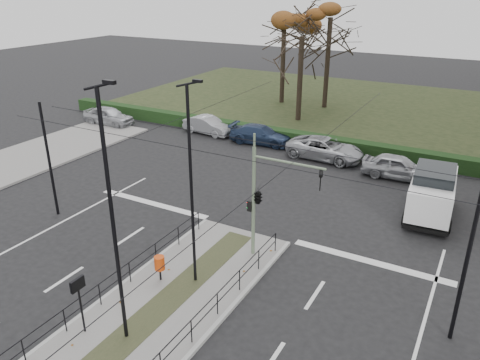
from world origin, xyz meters
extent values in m
plane|color=black|center=(0.00, 0.00, 0.00)|extent=(140.00, 140.00, 0.00)
cube|color=slate|center=(0.00, -2.50, 0.07)|extent=(4.40, 15.00, 0.14)
cube|color=black|center=(-6.00, 32.00, 0.05)|extent=(38.00, 26.00, 0.10)
cube|color=black|center=(-6.00, 18.60, 0.50)|extent=(38.00, 1.00, 1.00)
cylinder|color=black|center=(-2.05, 4.00, 0.59)|extent=(0.04, 0.04, 0.90)
cylinder|color=black|center=(2.05, 4.00, 0.59)|extent=(0.04, 0.04, 0.90)
cylinder|color=black|center=(-2.05, -2.60, 1.04)|extent=(0.04, 13.20, 0.04)
cylinder|color=black|center=(2.05, -2.60, 1.04)|extent=(0.04, 13.20, 0.04)
cylinder|color=black|center=(-9.60, 2.00, 3.00)|extent=(0.14, 0.14, 6.00)
cylinder|color=black|center=(9.60, 2.00, 3.00)|extent=(0.14, 0.14, 6.00)
cylinder|color=black|center=(0.00, 1.00, 5.50)|extent=(20.00, 0.02, 0.02)
cylinder|color=black|center=(0.00, 3.00, 5.50)|extent=(20.00, 0.02, 0.02)
cylinder|color=black|center=(-3.50, -2.00, 5.30)|extent=(0.02, 34.00, 0.02)
cylinder|color=black|center=(3.50, -2.00, 5.30)|extent=(0.02, 34.00, 0.02)
cylinder|color=slate|center=(1.27, 3.34, 2.63)|extent=(0.15, 0.15, 4.98)
cylinder|color=slate|center=(2.80, 3.34, 4.74)|extent=(3.06, 0.10, 0.10)
imported|color=black|center=(4.14, 3.34, 4.26)|extent=(0.17, 0.20, 0.86)
imported|color=black|center=(1.48, 3.34, 3.01)|extent=(0.75, 1.94, 0.77)
cube|color=black|center=(1.09, 3.34, 2.44)|extent=(0.21, 0.15, 0.48)
sphere|color=#FF0C0C|center=(1.00, 3.34, 2.58)|extent=(0.11, 0.11, 0.11)
sphere|color=#0CE533|center=(1.00, 3.34, 2.32)|extent=(0.11, 0.11, 0.11)
cylinder|color=black|center=(-1.09, -0.24, 0.40)|extent=(0.08, 0.08, 0.52)
cylinder|color=#BF3B0B|center=(-1.09, -0.24, 0.92)|extent=(0.42, 0.42, 0.57)
cylinder|color=black|center=(-1.50, -3.94, 1.16)|extent=(0.07, 0.07, 2.04)
cube|color=black|center=(-1.50, -3.94, 2.08)|extent=(0.10, 0.56, 0.43)
cube|color=silver|center=(-1.56, -3.94, 2.08)|extent=(0.02, 0.49, 0.36)
cylinder|color=black|center=(-0.07, -3.44, 4.41)|extent=(0.13, 0.13, 8.54)
cube|color=black|center=(0.41, -3.44, 8.84)|extent=(0.37, 0.15, 0.11)
cylinder|color=black|center=(0.17, 0.40, 4.11)|extent=(0.12, 0.12, 7.94)
cube|color=black|center=(0.61, 0.40, 8.23)|extent=(0.35, 0.14, 0.10)
imported|color=#A0A2A7|center=(-19.01, 15.78, 0.78)|extent=(4.61, 1.94, 1.56)
imported|color=#A0A2A7|center=(-10.25, 17.72, 0.69)|extent=(4.34, 1.89, 1.39)
imported|color=#1F2E4A|center=(-5.45, 17.56, 0.69)|extent=(4.93, 2.36, 1.38)
imported|color=#A0A2A7|center=(-0.14, 16.74, 0.73)|extent=(5.36, 2.65, 1.46)
cube|color=white|center=(7.49, 11.29, 1.29)|extent=(2.36, 4.99, 1.58)
cube|color=black|center=(7.49, 11.29, 2.23)|extent=(2.05, 2.79, 0.74)
cube|color=black|center=(7.49, 11.29, 0.30)|extent=(2.40, 5.09, 0.18)
cylinder|color=black|center=(8.62, 9.75, 0.33)|extent=(0.26, 0.67, 0.66)
cylinder|color=black|center=(6.58, 9.62, 0.33)|extent=(0.26, 0.67, 0.66)
cylinder|color=black|center=(8.41, 12.96, 0.33)|extent=(0.26, 0.67, 0.66)
cylinder|color=black|center=(6.37, 12.83, 0.33)|extent=(0.26, 0.67, 0.66)
cylinder|color=black|center=(-9.32, 29.96, 4.23)|extent=(0.44, 0.44, 8.26)
ellipsoid|color=#522912|center=(-9.32, 29.96, 8.36)|extent=(7.85, 7.85, 5.19)
cylinder|color=black|center=(-4.88, 30.12, 4.20)|extent=(0.44, 0.44, 8.20)
cylinder|color=black|center=(-5.39, 24.73, 3.61)|extent=(0.44, 0.44, 7.02)
imported|color=#A0A2A7|center=(4.96, 15.64, 0.74)|extent=(4.40, 1.88, 1.48)
camera|label=1|loc=(9.40, -12.57, 11.29)|focal=35.00mm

